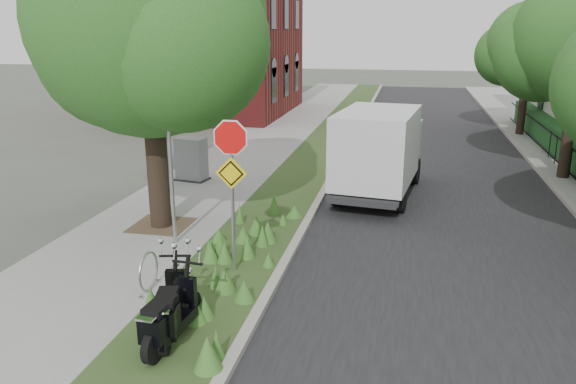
# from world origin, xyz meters

# --- Properties ---
(ground) EXTENTS (120.00, 120.00, 0.00)m
(ground) POSITION_xyz_m (0.00, 0.00, 0.00)
(ground) COLOR #4C5147
(ground) RESTS_ON ground
(sidewalk_near) EXTENTS (3.50, 60.00, 0.12)m
(sidewalk_near) POSITION_xyz_m (-4.25, 10.00, 0.06)
(sidewalk_near) COLOR gray
(sidewalk_near) RESTS_ON ground
(verge) EXTENTS (2.00, 60.00, 0.12)m
(verge) POSITION_xyz_m (-1.50, 10.00, 0.06)
(verge) COLOR #2D491F
(verge) RESTS_ON ground
(kerb_near) EXTENTS (0.20, 60.00, 0.13)m
(kerb_near) POSITION_xyz_m (-0.50, 10.00, 0.07)
(kerb_near) COLOR #9E9991
(kerb_near) RESTS_ON ground
(road) EXTENTS (7.00, 60.00, 0.01)m
(road) POSITION_xyz_m (3.00, 10.00, 0.01)
(road) COLOR black
(road) RESTS_ON ground
(kerb_far) EXTENTS (0.20, 60.00, 0.13)m
(kerb_far) POSITION_xyz_m (6.50, 10.00, 0.07)
(kerb_far) COLOR #9E9991
(kerb_far) RESTS_ON ground
(street_tree_main) EXTENTS (6.21, 5.54, 7.66)m
(street_tree_main) POSITION_xyz_m (-4.08, 2.86, 4.80)
(street_tree_main) COLOR black
(street_tree_main) RESTS_ON ground
(bare_post) EXTENTS (0.08, 0.08, 4.00)m
(bare_post) POSITION_xyz_m (-3.20, 1.80, 2.12)
(bare_post) COLOR #A5A8AD
(bare_post) RESTS_ON ground
(bike_hoop) EXTENTS (0.06, 0.78, 0.77)m
(bike_hoop) POSITION_xyz_m (-2.70, -0.60, 0.50)
(bike_hoop) COLOR #A5A8AD
(bike_hoop) RESTS_ON ground
(sign_assembly) EXTENTS (0.94, 0.08, 3.22)m
(sign_assembly) POSITION_xyz_m (-1.40, 0.58, 2.33)
(sign_assembly) COLOR #A5A8AD
(sign_assembly) RESTS_ON ground
(fence_far) EXTENTS (0.04, 24.00, 1.00)m
(fence_far) POSITION_xyz_m (7.20, 10.00, 0.67)
(fence_far) COLOR black
(fence_far) RESTS_ON ground
(brick_building) EXTENTS (9.40, 10.40, 8.30)m
(brick_building) POSITION_xyz_m (-9.50, 22.00, 4.21)
(brick_building) COLOR maroon
(brick_building) RESTS_ON ground
(far_tree_c) EXTENTS (4.37, 3.89, 5.93)m
(far_tree_c) POSITION_xyz_m (6.94, 18.04, 3.95)
(far_tree_c) COLOR black
(far_tree_c) RESTS_ON ground
(scooter_near) EXTENTS (0.64, 1.77, 0.85)m
(scooter_near) POSITION_xyz_m (-1.61, -2.13, 0.53)
(scooter_near) COLOR black
(scooter_near) RESTS_ON ground
(scooter_far) EXTENTS (0.46, 1.79, 0.85)m
(scooter_far) POSITION_xyz_m (-1.54, -2.37, 0.53)
(scooter_far) COLOR black
(scooter_far) RESTS_ON ground
(box_truck) EXTENTS (2.53, 5.16, 2.25)m
(box_truck) POSITION_xyz_m (1.12, 6.91, 1.47)
(box_truck) COLOR #262628
(box_truck) RESTS_ON ground
(utility_cabinet) EXTENTS (1.13, 0.85, 1.37)m
(utility_cabinet) POSITION_xyz_m (-4.86, 7.09, 0.78)
(utility_cabinet) COLOR #262628
(utility_cabinet) RESTS_ON ground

